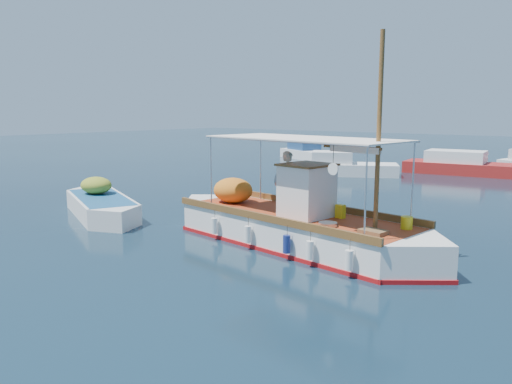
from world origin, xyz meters
The scene contains 6 objects.
ground centered at (0.00, 0.00, 0.00)m, with size 160.00×160.00×0.00m, color black.
fishing_caique centered at (0.39, 0.27, 0.59)m, with size 10.91×3.91×6.70m.
dinghy centered at (-8.45, -1.10, 0.37)m, with size 6.63×3.83×1.75m.
bg_boat_nw centered at (-7.13, 17.02, 0.49)m, with size 7.00×5.37×1.80m.
bg_boat_n centered at (-0.42, 22.82, 0.49)m, with size 9.76×3.96×1.80m.
bg_boat_far_w centered at (-15.26, 25.04, 0.49)m, with size 7.44×5.15×1.80m.
Camera 1 is at (9.60, -12.87, 4.34)m, focal length 35.00 mm.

